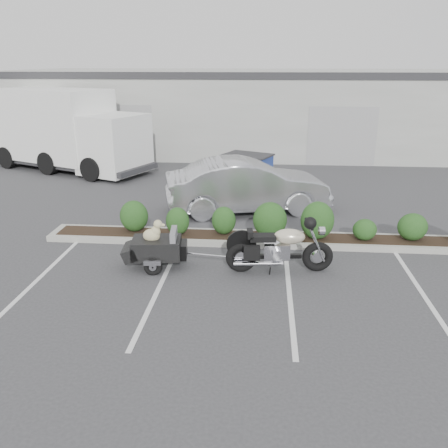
# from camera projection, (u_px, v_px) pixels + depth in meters

# --- Properties ---
(ground) EXTENTS (90.00, 90.00, 0.00)m
(ground) POSITION_uv_depth(u_px,v_px,m) (233.00, 277.00, 10.37)
(ground) COLOR #38383A
(ground) RESTS_ON ground
(planter_kerb) EXTENTS (12.00, 1.00, 0.15)m
(planter_kerb) POSITION_uv_depth(u_px,v_px,m) (277.00, 239.00, 12.34)
(planter_kerb) COLOR #9E9E93
(planter_kerb) RESTS_ON ground
(building) EXTENTS (26.00, 10.00, 4.00)m
(building) POSITION_uv_depth(u_px,v_px,m) (254.00, 109.00, 25.72)
(building) COLOR #9EA099
(building) RESTS_ON ground
(motorcycle) EXTENTS (2.41, 0.88, 1.38)m
(motorcycle) POSITION_uv_depth(u_px,v_px,m) (280.00, 249.00, 10.46)
(motorcycle) COLOR black
(motorcycle) RESTS_ON ground
(pet_trailer) EXTENTS (1.94, 1.09, 1.14)m
(pet_trailer) POSITION_uv_depth(u_px,v_px,m) (156.00, 247.00, 10.73)
(pet_trailer) COLOR black
(pet_trailer) RESTS_ON ground
(sedan) EXTENTS (5.27, 2.94, 1.64)m
(sedan) POSITION_uv_depth(u_px,v_px,m) (247.00, 186.00, 14.62)
(sedan) COLOR #BABBC2
(sedan) RESTS_ON ground
(dumpster) EXTENTS (2.06, 1.79, 1.13)m
(dumpster) POSITION_uv_depth(u_px,v_px,m) (248.00, 169.00, 18.07)
(dumpster) COLOR navy
(dumpster) RESTS_ON ground
(delivery_truck) EXTENTS (7.64, 5.08, 3.35)m
(delivery_truck) POSITION_uv_depth(u_px,v_px,m) (69.00, 132.00, 20.02)
(delivery_truck) COLOR white
(delivery_truck) RESTS_ON ground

